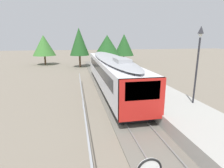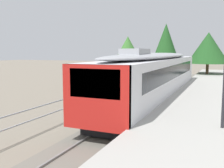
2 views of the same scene
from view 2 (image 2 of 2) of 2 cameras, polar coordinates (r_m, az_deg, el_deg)
name	(u,v)px [view 2 (image 2 of 2)]	position (r m, az deg, el deg)	size (l,w,h in m)	color
ground_plane	(91,112)	(16.24, -4.65, -6.13)	(160.00, 160.00, 0.00)	slate
track_rails	(137,116)	(15.09, 5.54, -7.03)	(3.20, 60.00, 0.14)	#6B665B
commuter_train	(156,74)	(18.87, 9.65, 2.25)	(2.82, 19.55, 3.74)	silver
station_platform	(196,114)	(14.37, 18.06, -6.38)	(3.90, 60.00, 0.90)	#A8A59E
tree_behind_carpark	(208,48)	(35.30, 20.44, 7.46)	(5.14, 5.14, 6.18)	brown
tree_distant_left	(128,49)	(42.77, 3.50, 7.62)	(4.72, 4.72, 6.22)	brown
tree_distant_centre	(166,43)	(36.05, 11.77, 8.84)	(3.68, 3.68, 7.48)	brown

